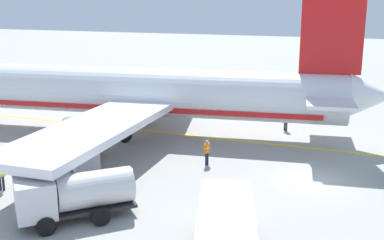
# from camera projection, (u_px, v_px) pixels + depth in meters

# --- Properties ---
(airliner_foreground) EXTENTS (34.52, 41.64, 11.90)m
(airliner_foreground) POSITION_uv_depth(u_px,v_px,m) (124.00, 92.00, 38.69)
(airliner_foreground) COLOR silver
(airliner_foreground) RESTS_ON ground
(service_truck_baggage) EXTENTS (6.78, 4.00, 2.61)m
(service_truck_baggage) POSITION_uv_depth(u_px,v_px,m) (226.00, 229.00, 19.56)
(service_truck_baggage) COLOR white
(service_truck_baggage) RESTS_ON ground
(service_truck_pushback) EXTENTS (5.37, 5.41, 2.40)m
(service_truck_pushback) POSITION_uv_depth(u_px,v_px,m) (73.00, 194.00, 23.41)
(service_truck_pushback) COLOR silver
(service_truck_pushback) RESTS_ON ground
(cargo_container_near) EXTENTS (2.45, 2.45, 1.98)m
(cargo_container_near) POSITION_uv_depth(u_px,v_px,m) (41.00, 155.00, 30.78)
(cargo_container_near) COLOR #333338
(cargo_container_near) RESTS_ON ground
(cargo_container_mid) EXTENTS (2.36, 2.36, 1.94)m
(cargo_container_mid) POSITION_uv_depth(u_px,v_px,m) (86.00, 163.00, 29.29)
(cargo_container_mid) COLOR #333338
(cargo_container_mid) RESTS_ON ground
(crew_marshaller) EXTENTS (0.40, 0.58, 1.75)m
(crew_marshaller) POSITION_uv_depth(u_px,v_px,m) (286.00, 119.00, 39.84)
(crew_marshaller) COLOR #191E33
(crew_marshaller) RESTS_ON ground
(crew_loader_left) EXTENTS (0.27, 0.63, 1.63)m
(crew_loader_left) POSITION_uv_depth(u_px,v_px,m) (318.00, 106.00, 44.83)
(crew_loader_left) COLOR #191E33
(crew_loader_left) RESTS_ON ground
(crew_loader_right) EXTENTS (0.62, 0.31, 1.72)m
(crew_loader_right) POSITION_uv_depth(u_px,v_px,m) (207.00, 150.00, 31.49)
(crew_loader_right) COLOR #191E33
(crew_loader_right) RESTS_ON ground
(crew_supervisor) EXTENTS (0.41, 0.57, 1.76)m
(crew_supervisor) POSITION_uv_depth(u_px,v_px,m) (1.00, 173.00, 27.23)
(crew_supervisor) COLOR #191E33
(crew_supervisor) RESTS_ON ground
(apron_guide_line) EXTENTS (0.30, 60.00, 0.01)m
(apron_guide_line) POSITION_uv_depth(u_px,v_px,m) (180.00, 134.00, 38.96)
(apron_guide_line) COLOR yellow
(apron_guide_line) RESTS_ON ground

